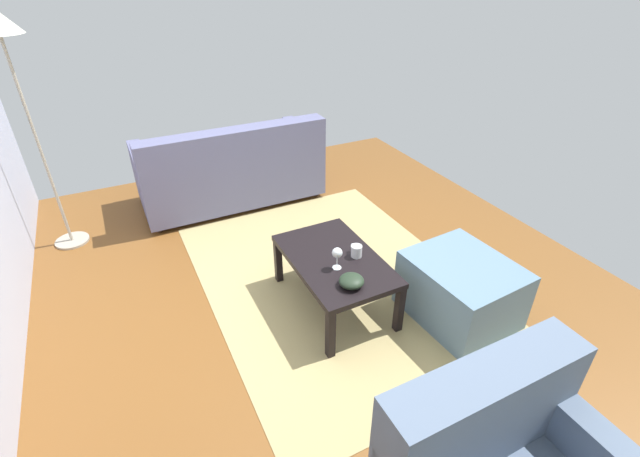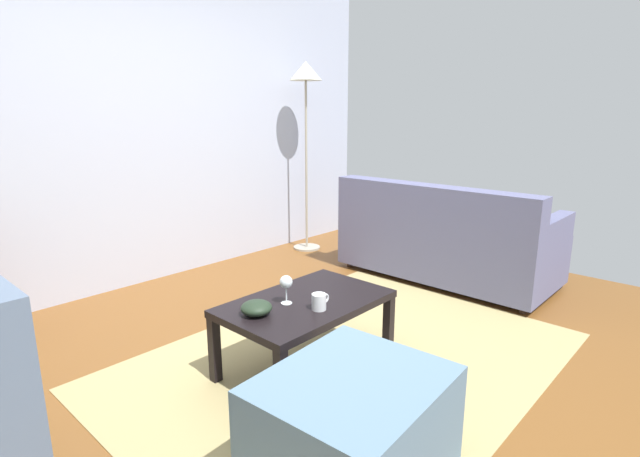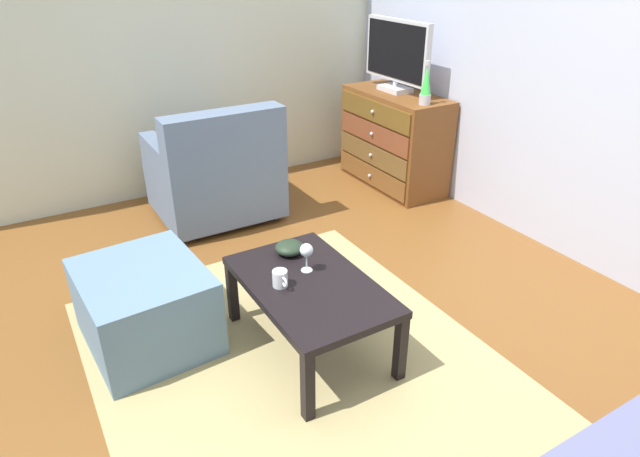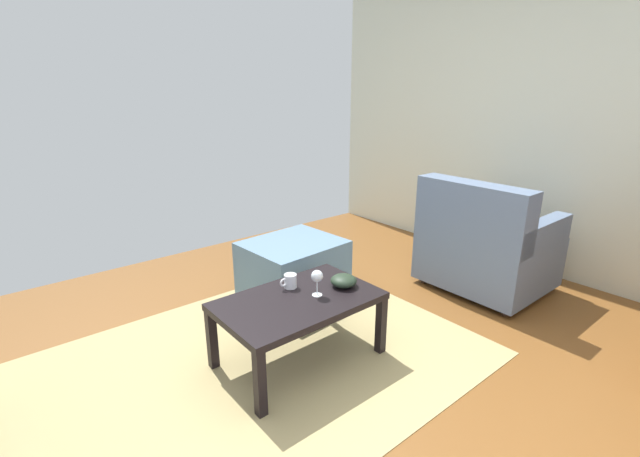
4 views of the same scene
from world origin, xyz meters
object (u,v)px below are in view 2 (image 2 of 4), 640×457
coffee_table (306,308)px  bowl_decorative (256,308)px  couch_large (444,241)px  ottoman (353,429)px  standing_lamp (306,90)px  wine_glass (286,283)px  mug (319,302)px

coffee_table → bowl_decorative: size_ratio=5.74×
couch_large → bowl_decorative: bearing=-176.7°
ottoman → standing_lamp: standing_lamp is taller
wine_glass → ottoman: (-0.38, -0.76, -0.30)m
couch_large → ottoman: 2.53m
standing_lamp → ottoman: bearing=-132.9°
coffee_table → couch_large: (1.88, 0.17, -0.02)m
wine_glass → bowl_decorative: 0.22m
mug → standing_lamp: standing_lamp is taller
couch_large → wine_glass: bearing=-176.2°
wine_glass → bowl_decorative: size_ratio=0.98×
couch_large → standing_lamp: size_ratio=0.93×
ottoman → standing_lamp: (2.25, 2.42, 1.41)m
mug → standing_lamp: (1.81, 1.84, 1.18)m
ottoman → standing_lamp: bearing=47.1°
couch_large → ottoman: size_ratio=2.51×
coffee_table → mug: mug is taller
standing_lamp → wine_glass: bearing=-138.4°
bowl_decorative → wine_glass: bearing=-1.9°
coffee_table → couch_large: couch_large is taller
couch_large → coffee_table: bearing=-174.7°
couch_large → ottoman: couch_large is taller
wine_glass → coffee_table: bearing=-21.5°
ottoman → bowl_decorative: bearing=76.9°
mug → ottoman: 0.76m
mug → ottoman: (-0.44, -0.58, -0.23)m
mug → coffee_table: bearing=72.5°
mug → couch_large: bearing=9.3°
mug → couch_large: couch_large is taller
wine_glass → bowl_decorative: wine_glass is taller
coffee_table → standing_lamp: (1.76, 1.70, 1.27)m
mug → couch_large: size_ratio=0.06×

